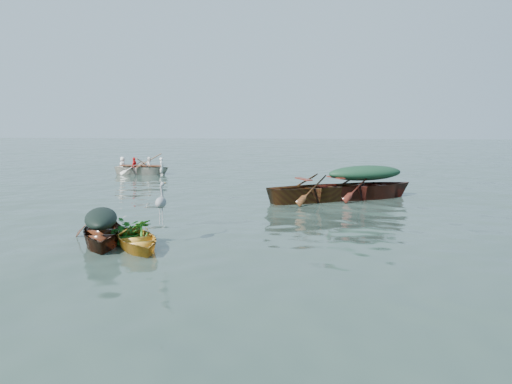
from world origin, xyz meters
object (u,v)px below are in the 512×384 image
dark_covered_boat (102,243)px  yellow_dinghy (137,248)px  green_tarp_boat (365,199)px  rowed_boat (142,174)px  open_wooden_boat (319,201)px  heron (161,208)px

dark_covered_boat → yellow_dinghy: bearing=-42.5°
green_tarp_boat → rowed_boat: size_ratio=1.29×
green_tarp_boat → yellow_dinghy: bearing=118.6°
yellow_dinghy → open_wooden_boat: 7.85m
yellow_dinghy → green_tarp_boat: bearing=22.1°
yellow_dinghy → green_tarp_boat: size_ratio=0.52×
open_wooden_boat → heron: (-3.51, -6.45, 0.80)m
rowed_boat → heron: (5.32, -14.36, 0.80)m
yellow_dinghy → dark_covered_boat: size_ratio=0.79×
yellow_dinghy → rowed_boat: (-4.88, 14.69, 0.00)m
yellow_dinghy → heron: bearing=5.2°
dark_covered_boat → green_tarp_boat: (6.44, 7.16, 0.00)m
yellow_dinghy → heron: heron is taller
dark_covered_boat → open_wooden_boat: (4.87, 6.43, 0.00)m
heron → green_tarp_boat: bearing=23.2°
yellow_dinghy → open_wooden_boat: (3.96, 6.78, 0.00)m
heron → dark_covered_boat: bearing=147.5°
dark_covered_boat → rowed_boat: rowed_boat is taller
yellow_dinghy → dark_covered_boat: bearing=127.3°
yellow_dinghy → heron: 0.97m
yellow_dinghy → rowed_boat: size_ratio=0.67×
rowed_boat → yellow_dinghy: bearing=-159.7°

